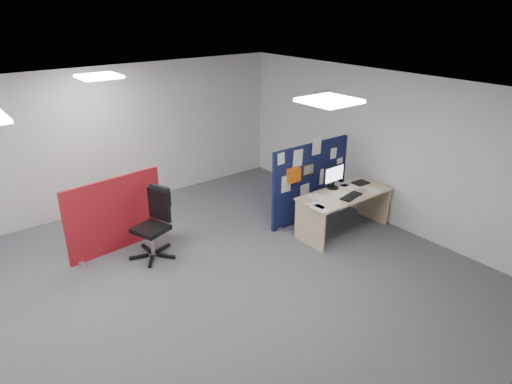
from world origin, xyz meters
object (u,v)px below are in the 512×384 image
main_desk (342,202)px  office_chair (155,218)px  monitor_main (334,176)px  red_divider (115,215)px  navy_divider (310,182)px

main_desk → office_chair: office_chair is taller
monitor_main → office_chair: 3.10m
office_chair → main_desk: bearing=-42.9°
red_divider → office_chair: (0.44, -0.54, 0.02)m
main_desk → navy_divider: bearing=99.8°
office_chair → red_divider: bearing=109.4°
monitor_main → red_divider: bearing=153.4°
main_desk → monitor_main: 0.47m
navy_divider → red_divider: bearing=161.4°
main_desk → monitor_main: bearing=90.0°
main_desk → red_divider: 3.79m
main_desk → office_chair: 3.17m
navy_divider → office_chair: size_ratio=1.60×
monitor_main → office_chair: monitor_main is taller
navy_divider → red_divider: 3.41m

